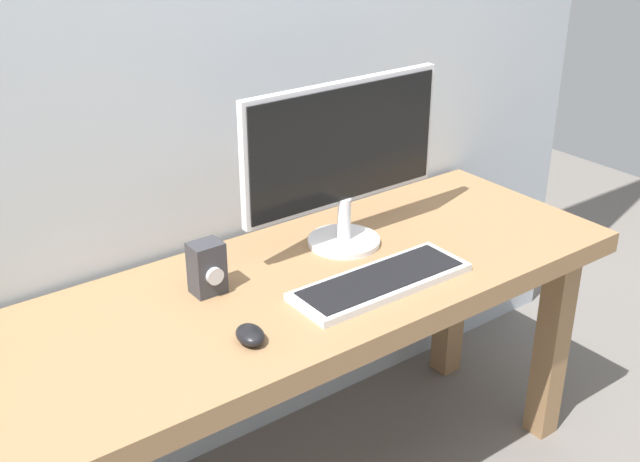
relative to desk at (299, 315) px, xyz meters
The scene contains 5 objects.
desk is the anchor object (origin of this frame).
monitor 0.43m from the desk, 25.74° to the left, with size 0.61×0.20×0.45m.
keyboard_primary 0.23m from the desk, 42.16° to the right, with size 0.47×0.16×0.02m.
mouse 0.31m from the desk, 146.80° to the right, with size 0.06×0.08×0.04m, color black.
audio_controller 0.28m from the desk, 156.71° to the left, with size 0.08×0.07×0.13m.
Camera 1 is at (-1.00, -1.43, 1.68)m, focal length 44.95 mm.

